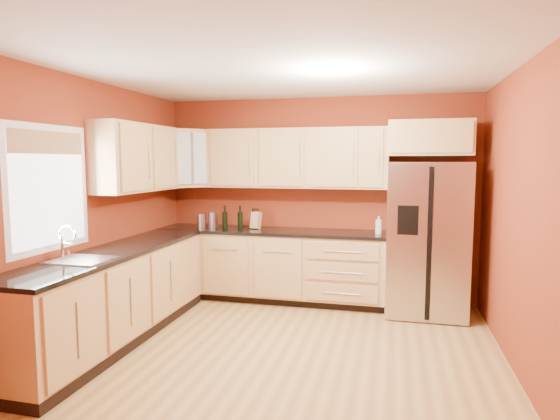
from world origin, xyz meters
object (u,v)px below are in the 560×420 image
object	(u,v)px
refrigerator	(426,239)
soap_dispenser	(379,225)
wine_bottle_a	(240,217)
knife_block	(256,220)
canister_left	(213,220)

from	to	relation	value
refrigerator	soap_dispenser	size ratio (longest dim) A/B	8.39
wine_bottle_a	knife_block	size ratio (longest dim) A/B	1.39
canister_left	wine_bottle_a	xyz separation A→B (m)	(0.39, -0.03, 0.05)
refrigerator	soap_dispenser	bearing A→B (deg)	175.01
canister_left	knife_block	distance (m)	0.57
canister_left	soap_dispenser	size ratio (longest dim) A/B	0.98
wine_bottle_a	canister_left	bearing A→B (deg)	175.01
refrigerator	canister_left	distance (m)	2.68
knife_block	refrigerator	bearing A→B (deg)	10.73
refrigerator	canister_left	xyz separation A→B (m)	(-2.68, 0.06, 0.13)
canister_left	knife_block	xyz separation A→B (m)	(0.57, 0.07, 0.00)
knife_block	soap_dispenser	bearing A→B (deg)	11.30
knife_block	soap_dispenser	distance (m)	1.56
knife_block	soap_dispenser	xyz separation A→B (m)	(1.56, -0.08, -0.00)
wine_bottle_a	soap_dispenser	xyz separation A→B (m)	(1.74, 0.03, -0.04)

